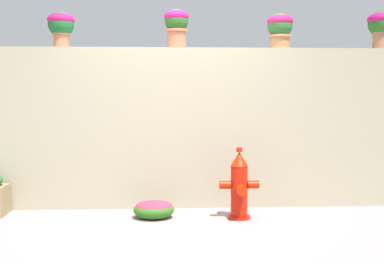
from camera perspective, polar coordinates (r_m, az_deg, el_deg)
The scene contains 8 objects.
ground_plane at distance 5.23m, azimuth -1.73°, elevation -10.90°, with size 24.00×24.00×0.00m, color gray.
stone_wall at distance 6.24m, azimuth -2.02°, elevation 0.49°, with size 5.89×0.40×1.91m, color tan.
potted_plant_1 at distance 6.40m, azimuth -14.36°, elevation 11.46°, with size 0.32×0.32×0.43m.
potted_plant_2 at distance 6.31m, azimuth -1.74°, elevation 11.90°, with size 0.30×0.30×0.48m.
potted_plant_3 at distance 6.39m, azimuth 9.77°, elevation 11.38°, with size 0.32×0.32×0.43m.
potted_plant_4 at distance 6.83m, azimuth 20.26°, elevation 11.12°, with size 0.33×0.33×0.47m.
fire_hydrant at distance 5.65m, azimuth 5.28°, elevation -6.08°, with size 0.43×0.35×0.78m.
flower_bush_left at distance 5.72m, azimuth -4.26°, elevation -8.49°, with size 0.45×0.40×0.20m.
Camera 1 is at (-0.12, -5.04, 1.38)m, focal length 47.93 mm.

